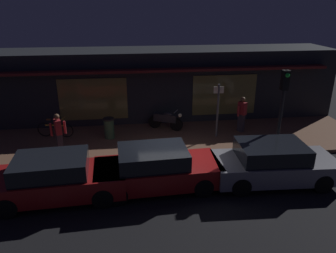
# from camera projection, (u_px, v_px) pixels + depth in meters

# --- Properties ---
(ground_plane) EXTENTS (60.00, 60.00, 0.00)m
(ground_plane) POSITION_uv_depth(u_px,v_px,m) (175.00, 175.00, 11.57)
(ground_plane) COLOR black
(sidewalk_slab) EXTENTS (18.00, 4.00, 0.15)m
(sidewalk_slab) POSITION_uv_depth(u_px,v_px,m) (165.00, 140.00, 14.32)
(sidewalk_slab) COLOR brown
(sidewalk_slab) RESTS_ON ground_plane
(storefront_building) EXTENTS (18.00, 3.30, 3.60)m
(storefront_building) POSITION_uv_depth(u_px,v_px,m) (158.00, 84.00, 16.83)
(storefront_building) COLOR black
(storefront_building) RESTS_ON ground_plane
(motorcycle) EXTENTS (1.58, 0.91, 0.97)m
(motorcycle) POSITION_uv_depth(u_px,v_px,m) (166.00, 119.00, 15.16)
(motorcycle) COLOR black
(motorcycle) RESTS_ON sidewalk_slab
(bicycle_parked) EXTENTS (1.63, 0.50, 0.91)m
(bicycle_parked) POSITION_uv_depth(u_px,v_px,m) (55.00, 129.00, 14.35)
(bicycle_parked) COLOR black
(bicycle_parked) RESTS_ON sidewalk_slab
(person_photographer) EXTENTS (0.60, 0.43, 1.67)m
(person_photographer) POSITION_uv_depth(u_px,v_px,m) (59.00, 133.00, 12.57)
(person_photographer) COLOR #28232D
(person_photographer) RESTS_ON sidewalk_slab
(person_bystander) EXTENTS (0.56, 0.44, 1.67)m
(person_bystander) POSITION_uv_depth(u_px,v_px,m) (242.00, 114.00, 14.78)
(person_bystander) COLOR #28232D
(person_bystander) RESTS_ON sidewalk_slab
(sign_post) EXTENTS (0.44, 0.09, 2.40)m
(sign_post) POSITION_uv_depth(u_px,v_px,m) (218.00, 107.00, 14.06)
(sign_post) COLOR #47474C
(sign_post) RESTS_ON sidewalk_slab
(trash_bin) EXTENTS (0.48, 0.48, 0.93)m
(trash_bin) POSITION_uv_depth(u_px,v_px,m) (109.00, 128.00, 14.20)
(trash_bin) COLOR #2D4C33
(trash_bin) RESTS_ON sidewalk_slab
(traffic_light_pole) EXTENTS (0.24, 0.33, 3.60)m
(traffic_light_pole) POSITION_uv_depth(u_px,v_px,m) (282.00, 101.00, 11.56)
(traffic_light_pole) COLOR black
(traffic_light_pole) RESTS_ON ground_plane
(parked_car_near) EXTENTS (4.20, 2.00, 1.42)m
(parked_car_near) POSITION_uv_depth(u_px,v_px,m) (56.00, 178.00, 9.99)
(parked_car_near) COLOR black
(parked_car_near) RESTS_ON ground_plane
(parked_car_far) EXTENTS (4.18, 1.96, 1.42)m
(parked_car_far) POSITION_uv_depth(u_px,v_px,m) (156.00, 169.00, 10.56)
(parked_car_far) COLOR black
(parked_car_far) RESTS_ON ground_plane
(parked_car_across) EXTENTS (4.18, 1.94, 1.42)m
(parked_car_across) POSITION_uv_depth(u_px,v_px,m) (273.00, 163.00, 10.92)
(parked_car_across) COLOR black
(parked_car_across) RESTS_ON ground_plane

